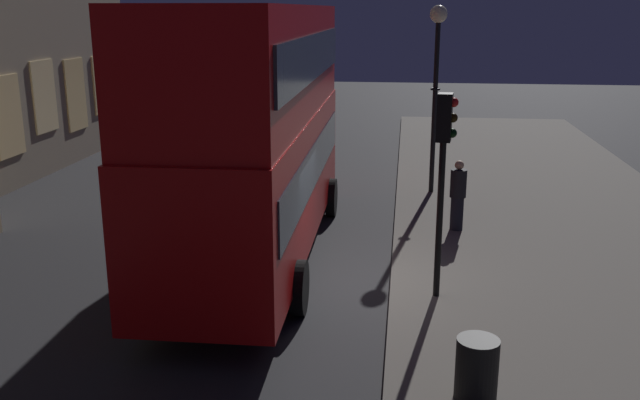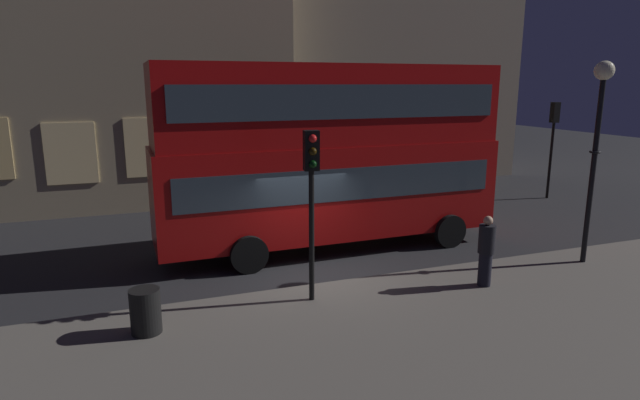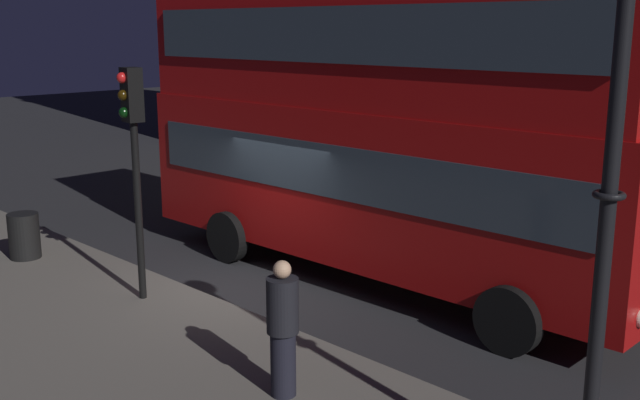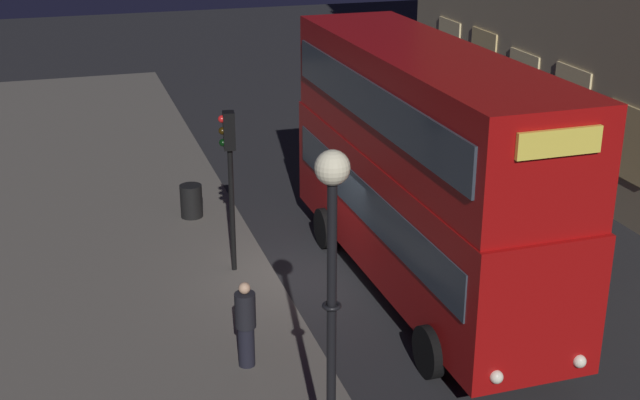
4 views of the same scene
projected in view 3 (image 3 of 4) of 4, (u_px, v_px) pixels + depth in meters
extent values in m
plane|color=#232326|center=(245.00, 289.00, 13.32)|extent=(80.00, 80.00, 0.00)
cube|color=#F9E09E|center=(225.00, 82.00, 26.82)|extent=(1.74, 0.06, 2.09)
cube|color=#E5C67F|center=(276.00, 85.00, 24.94)|extent=(1.74, 0.06, 2.15)
cube|color=#F9E09E|center=(335.00, 98.00, 23.12)|extent=(1.74, 0.06, 2.23)
cube|color=#F9E09E|center=(405.00, 100.00, 21.22)|extent=(1.74, 0.06, 2.23)
cube|color=#E5C67F|center=(488.00, 119.00, 19.41)|extent=(1.74, 0.06, 1.92)
cube|color=#9E0C0C|center=(380.00, 180.00, 13.52)|extent=(10.13, 2.64, 2.67)
cube|color=#9E0C0C|center=(382.00, 41.00, 12.97)|extent=(9.93, 2.59, 2.23)
cube|color=#2D3842|center=(380.00, 162.00, 13.44)|extent=(9.32, 2.69, 0.90)
cube|color=#2D3842|center=(383.00, 34.00, 12.94)|extent=(9.32, 2.69, 0.90)
cylinder|color=black|center=(590.00, 277.00, 12.40)|extent=(1.01, 0.25, 1.01)
cylinder|color=black|center=(508.00, 321.00, 10.58)|extent=(1.01, 0.25, 1.01)
cylinder|color=black|center=(319.00, 214.00, 16.61)|extent=(1.01, 0.25, 1.01)
cylinder|color=black|center=(227.00, 237.00, 14.79)|extent=(1.01, 0.25, 1.01)
cylinder|color=black|center=(138.00, 212.00, 12.25)|extent=(0.12, 0.12, 2.94)
cube|color=black|center=(132.00, 95.00, 11.82)|extent=(0.35, 0.29, 0.85)
sphere|color=red|center=(122.00, 78.00, 11.67)|extent=(0.17, 0.17, 0.17)
sphere|color=black|center=(123.00, 95.00, 11.73)|extent=(0.17, 0.17, 0.17)
sphere|color=black|center=(124.00, 113.00, 11.79)|extent=(0.17, 0.17, 0.17)
cylinder|color=black|center=(603.00, 260.00, 6.57)|extent=(0.14, 0.14, 4.85)
torus|color=black|center=(609.00, 195.00, 6.44)|extent=(0.28, 0.28, 0.06)
cylinder|color=black|center=(283.00, 364.00, 9.17)|extent=(0.31, 0.31, 0.82)
cylinder|color=black|center=(283.00, 305.00, 9.01)|extent=(0.39, 0.39, 0.68)
sphere|color=tan|center=(282.00, 270.00, 8.90)|extent=(0.22, 0.22, 0.22)
cylinder|color=black|center=(24.00, 236.00, 14.65)|extent=(0.59, 0.59, 0.89)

